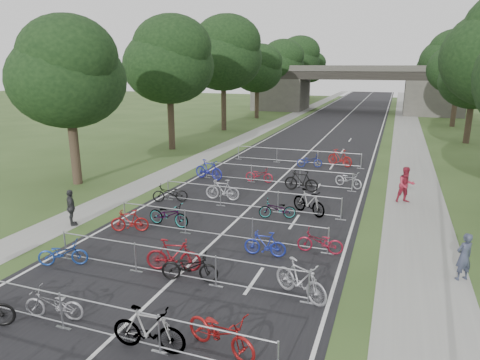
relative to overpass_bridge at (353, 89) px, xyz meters
The scene contains 47 objects.
road 15.41m from the overpass_bridge, 90.00° to the right, with size 11.00×140.00×0.01m, color black.
sidewalk_right 17.36m from the overpass_bridge, 61.93° to the right, with size 3.00×140.00×0.01m, color gray.
sidewalk_left 17.14m from the overpass_bridge, 116.57° to the right, with size 2.00×140.00×0.01m, color gray.
lane_markings 15.41m from the overpass_bridge, 90.00° to the right, with size 0.12×140.00×0.00m, color silver.
overpass_bridge is the anchor object (origin of this frame).
tree_left_0 50.47m from the overpass_bridge, 103.07° to the right, with size 6.72×6.72×10.25m.
tree_left_1 38.97m from the overpass_bridge, 107.08° to the right, with size 7.56×7.56×11.53m.
tree_left_2 27.92m from the overpass_bridge, 114.44° to the right, with size 8.40×8.40×12.81m.
tree_right_2 28.39m from the overpass_bridge, 62.40° to the right, with size 6.16×6.16×9.39m.
tree_left_3 17.59m from the overpass_bridge, 131.07° to the right, with size 6.72×6.72×10.25m.
tree_right_3 18.82m from the overpass_bridge, 44.93° to the right, with size 7.17×7.17×10.93m.
tree_left_4 12.05m from the overpass_bridge, behind, with size 7.56×7.56×11.53m.
tree_right_4 13.86m from the overpass_bridge, ahead, with size 8.18×8.18×12.47m.
tree_left_5 16.44m from the overpass_bridge, 136.20° to the left, with size 8.40×8.40×12.81m.
tree_right_5 17.23m from the overpass_bridge, 39.82° to the left, with size 6.16×6.16×9.39m.
tree_left_6 25.77m from the overpass_bridge, 116.43° to the left, with size 6.72×6.72×10.25m.
tree_right_6 26.62m from the overpass_bridge, 60.25° to the left, with size 7.17×7.17×10.93m.
barrier_row_1 61.47m from the overpass_bridge, 90.00° to the right, with size 9.70×0.08×1.10m.
barrier_row_2 57.88m from the overpass_bridge, 90.00° to the right, with size 9.70×0.08×1.10m.
barrier_row_3 54.08m from the overpass_bridge, 90.00° to the right, with size 9.70×0.08×1.10m.
barrier_row_4 50.09m from the overpass_bridge, 90.00° to the right, with size 9.70×0.08×1.10m.
barrier_row_5 45.10m from the overpass_bridge, 90.00° to the right, with size 9.70×0.08×1.10m.
barrier_row_6 39.11m from the overpass_bridge, 90.00° to the right, with size 9.70×0.08×1.10m.
bike_5 61.23m from the overpass_bridge, 91.95° to the right, with size 0.62×1.78×0.94m, color gray.
bike_6 61.48m from the overpass_bridge, 88.85° to the right, with size 0.57×2.02×1.22m, color #A8AAB0.
bike_7 60.97m from the overpass_bridge, 87.21° to the right, with size 0.75×2.14×1.13m, color maroon.
bike_8 58.51m from the overpass_bridge, 94.22° to the right, with size 0.62×1.78×0.93m, color navy.
bike_9 57.37m from the overpass_bridge, 90.30° to the right, with size 0.56×1.99×1.20m, color maroon.
bike_10 57.84m from the overpass_bridge, 89.44° to the right, with size 0.69×1.97×1.03m, color black.
bike_11 57.80m from the overpass_bridge, 85.73° to the right, with size 0.59×2.08×1.25m, color #97989E.
bike_12 54.88m from the overpass_bridge, 94.08° to the right, with size 0.47×1.65×0.99m, color maroon.
bike_13 53.61m from the overpass_bridge, 92.82° to the right, with size 0.71×2.03×1.07m, color #A8AAB0.
bike_14 55.14m from the overpass_bridge, 87.53° to the right, with size 0.46×1.64×0.99m, color #1B2A98.
bike_15 54.28m from the overpass_bridge, 85.45° to the right, with size 0.62×1.77×0.93m, color maroon.
bike_16 50.61m from the overpass_bridge, 94.88° to the right, with size 0.65×1.86×0.98m, color black.
bike_17 49.16m from the overpass_bridge, 92.14° to the right, with size 0.54×1.90×1.14m, color #A3A4AB.
bike_18 50.94m from the overpass_bridge, 88.06° to the right, with size 0.61×1.76×0.92m, color #A8AAB0.
bike_19 49.91m from the overpass_bridge, 86.54° to the right, with size 0.58×2.04×1.23m, color #A8AAB0.
bike_20 45.60m from the overpass_bridge, 95.42° to the right, with size 0.59×2.09×1.26m, color navy.
bike_21 44.98m from the overpass_bridge, 91.35° to the right, with size 0.62×1.77×0.93m, color maroon.
bike_22 46.05m from the overpass_bridge, 87.73° to the right, with size 0.57×2.03×1.22m, color black.
bike_23 44.50m from the overpass_bridge, 84.44° to the right, with size 0.64×1.83×0.96m, color silver.
bike_26 39.95m from the overpass_bridge, 88.40° to the right, with size 0.62×1.79×0.94m, color navy.
bike_27 38.89m from the overpass_bridge, 85.44° to the right, with size 0.58×2.04×1.23m, color maroon.
pedestrian_a 55.34m from the overpass_bridge, 80.42° to the right, with size 0.61×0.40×1.68m, color #32374B.
pedestrian_b 46.78m from the overpass_bridge, 80.83° to the right, with size 0.93×0.73×1.92m, color #A02337.
pedestrian_c 55.39m from the overpass_bridge, 97.06° to the right, with size 0.98×0.41×1.68m, color #2B2C2E.
Camera 1 is at (6.64, -4.48, 7.07)m, focal length 32.00 mm.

